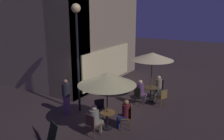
% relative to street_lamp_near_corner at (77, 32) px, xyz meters
% --- Properties ---
extents(ground_plane, '(60.00, 60.00, 0.00)m').
position_rel_street_lamp_near_corner_xyz_m(ground_plane, '(-0.19, -0.50, -3.64)').
color(ground_plane, '#2F2424').
extents(cafe_building, '(7.72, 6.96, 8.40)m').
position_rel_street_lamp_near_corner_xyz_m(cafe_building, '(3.08, 2.97, 0.56)').
color(cafe_building, gray).
rests_on(cafe_building, ground).
extents(street_lamp_near_corner, '(0.40, 0.40, 4.84)m').
position_rel_street_lamp_near_corner_xyz_m(street_lamp_near_corner, '(0.00, 0.00, 0.00)').
color(street_lamp_near_corner, black).
rests_on(street_lamp_near_corner, ground).
extents(menu_sandwich_board, '(0.82, 0.76, 0.96)m').
position_rel_street_lamp_near_corner_xyz_m(menu_sandwich_board, '(-3.16, -1.11, -3.14)').
color(menu_sandwich_board, black).
rests_on(menu_sandwich_board, ground).
extents(cafe_table_0, '(0.69, 0.69, 0.75)m').
position_rel_street_lamp_near_corner_xyz_m(cafe_table_0, '(2.79, -2.45, -3.11)').
color(cafe_table_0, black).
rests_on(cafe_table_0, ground).
extents(cafe_table_1, '(0.63, 0.63, 0.72)m').
position_rel_street_lamp_near_corner_xyz_m(cafe_table_1, '(-0.80, -1.98, -3.15)').
color(cafe_table_1, black).
rests_on(cafe_table_1, ground).
extents(patio_umbrella_0, '(2.11, 2.11, 2.55)m').
position_rel_street_lamp_near_corner_xyz_m(patio_umbrella_0, '(2.79, -2.45, -1.29)').
color(patio_umbrella_0, black).
rests_on(patio_umbrella_0, ground).
extents(patio_umbrella_1, '(2.22, 2.22, 2.30)m').
position_rel_street_lamp_near_corner_xyz_m(patio_umbrella_1, '(-0.80, -1.98, -1.57)').
color(patio_umbrella_1, black).
rests_on(patio_umbrella_1, ground).
extents(cafe_chair_0, '(0.55, 0.55, 0.93)m').
position_rel_street_lamp_near_corner_xyz_m(cafe_chair_0, '(1.99, -2.12, -3.06)').
color(cafe_chair_0, black).
rests_on(cafe_chair_0, ground).
extents(cafe_chair_1, '(0.54, 0.54, 0.86)m').
position_rel_street_lamp_near_corner_xyz_m(cafe_chair_1, '(2.39, -3.19, -3.11)').
color(cafe_chair_1, brown).
rests_on(cafe_chair_1, ground).
extents(cafe_chair_2, '(0.48, 0.48, 0.99)m').
position_rel_street_lamp_near_corner_xyz_m(cafe_chair_2, '(3.53, -2.67, -3.05)').
color(cafe_chair_2, black).
rests_on(cafe_chair_2, ground).
extents(cafe_chair_3, '(0.51, 0.51, 0.90)m').
position_rel_street_lamp_near_corner_xyz_m(cafe_chair_3, '(-1.57, -1.81, -3.09)').
color(cafe_chair_3, '#4C3227').
rests_on(cafe_chair_3, ground).
extents(cafe_chair_4, '(0.59, 0.59, 1.00)m').
position_rel_street_lamp_near_corner_xyz_m(cafe_chair_4, '(-0.39, -2.71, -3.04)').
color(cafe_chair_4, brown).
rests_on(cafe_chair_4, ground).
extents(cafe_chair_5, '(0.59, 0.59, 0.90)m').
position_rel_street_lamp_near_corner_xyz_m(cafe_chair_5, '(-0.31, -1.33, -3.07)').
color(cafe_chair_5, black).
rests_on(cafe_chair_5, ground).
extents(patron_seated_0, '(0.54, 0.47, 1.28)m').
position_rel_street_lamp_near_corner_xyz_m(patron_seated_0, '(2.11, -2.17, -2.91)').
color(patron_seated_0, '#5F3F62').
rests_on(patron_seated_0, ground).
extents(patron_seated_1, '(0.53, 0.43, 1.21)m').
position_rel_street_lamp_near_corner_xyz_m(patron_seated_1, '(3.39, -2.63, -2.95)').
color(patron_seated_1, '#354030').
rests_on(patron_seated_1, ground).
extents(patron_seated_2, '(0.54, 0.42, 1.24)m').
position_rel_street_lamp_near_corner_xyz_m(patron_seated_2, '(-1.43, -1.84, -2.93)').
color(patron_seated_2, '#736F57').
rests_on(patron_seated_2, ground).
extents(patron_seated_3, '(0.46, 0.52, 1.22)m').
position_rel_street_lamp_near_corner_xyz_m(patron_seated_3, '(-0.47, -2.57, -2.95)').
color(patron_seated_3, navy).
rests_on(patron_seated_3, ground).
extents(patron_standing_4, '(0.36, 0.36, 1.63)m').
position_rel_street_lamp_near_corner_xyz_m(patron_standing_4, '(-0.56, 0.28, -2.82)').
color(patron_standing_4, '#603F6A').
rests_on(patron_standing_4, ground).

